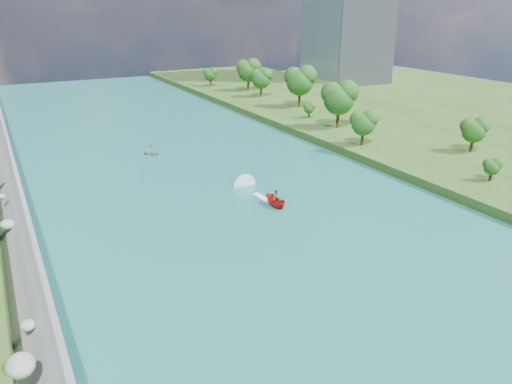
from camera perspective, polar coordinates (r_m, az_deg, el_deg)
ground at (r=56.80m, az=2.22°, el=-5.76°), size 260.00×260.00×0.00m
river_water at (r=73.30m, az=-5.66°, el=0.49°), size 55.00×240.00×0.10m
berm_east at (r=101.70m, az=21.10°, el=5.41°), size 44.00×240.00×1.50m
riprap_bank at (r=66.94m, az=-26.19°, el=-2.06°), size 4.45×236.00×4.47m
trees_east at (r=102.66m, az=11.45°, el=9.78°), size 17.94×145.65×11.64m
motorboat at (r=67.47m, az=1.45°, el=-0.62°), size 3.60×18.77×2.01m
raft at (r=90.62m, az=-11.85°, el=4.42°), size 3.39×3.40×1.71m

